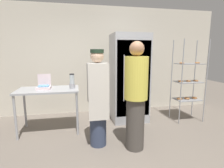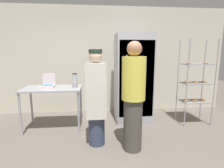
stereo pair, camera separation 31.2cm
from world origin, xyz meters
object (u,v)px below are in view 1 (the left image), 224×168
at_px(refrigerator, 129,78).
at_px(person_customer, 136,96).
at_px(baking_rack, 188,82).
at_px(donut_box, 44,87).
at_px(person_baker, 98,97).
at_px(blender_pitcher, 72,82).

distance_m(refrigerator, person_customer, 1.31).
relative_size(baking_rack, donut_box, 6.53).
height_order(refrigerator, baking_rack, refrigerator).
distance_m(donut_box, person_baker, 1.23).
bearing_deg(person_customer, person_baker, 158.90).
xyz_separation_m(person_baker, person_customer, (0.58, -0.22, 0.04)).
distance_m(refrigerator, blender_pitcher, 1.31).
height_order(refrigerator, person_baker, refrigerator).
xyz_separation_m(baking_rack, person_customer, (-1.60, -0.97, -0.01)).
relative_size(person_baker, person_customer, 0.93).
height_order(blender_pitcher, person_customer, person_customer).
relative_size(refrigerator, baking_rack, 1.07).
xyz_separation_m(donut_box, blender_pitcher, (0.54, -0.03, 0.08)).
distance_m(donut_box, blender_pitcher, 0.55).
xyz_separation_m(blender_pitcher, person_customer, (1.00, -0.95, -0.11)).
bearing_deg(refrigerator, donut_box, -170.83).
relative_size(donut_box, person_baker, 0.18).
height_order(person_baker, person_customer, person_customer).
relative_size(refrigerator, blender_pitcher, 6.75).
bearing_deg(person_baker, blender_pitcher, 120.03).
xyz_separation_m(baking_rack, donut_box, (-3.14, 0.01, 0.02)).
height_order(baking_rack, donut_box, baking_rack).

